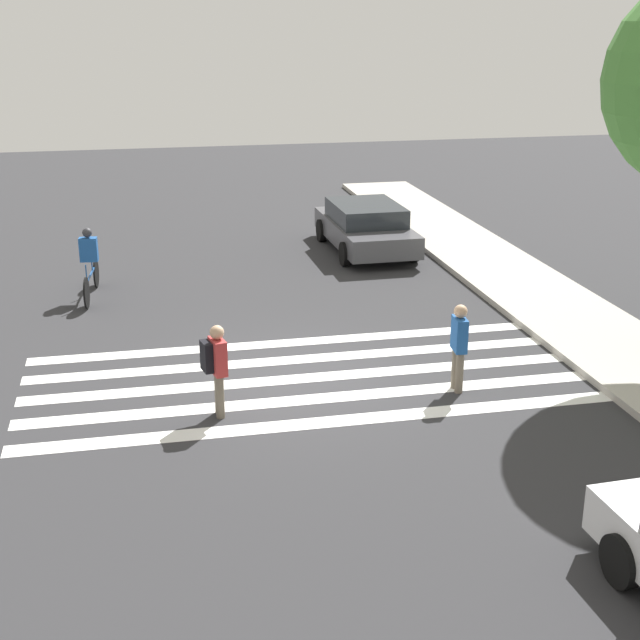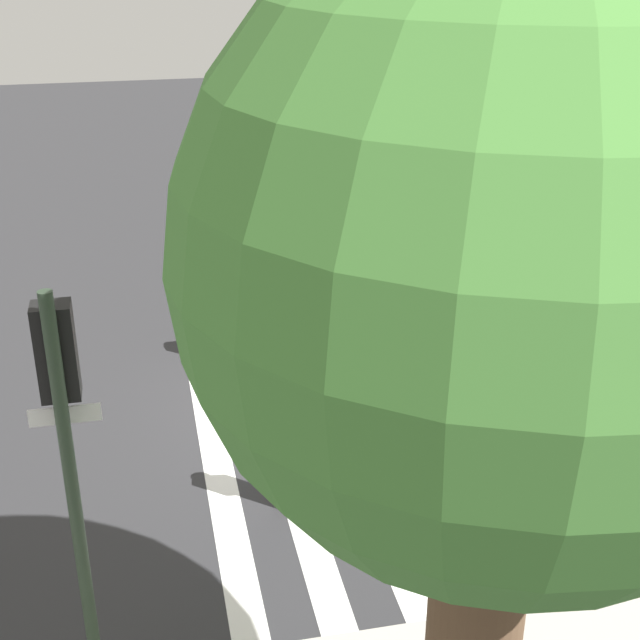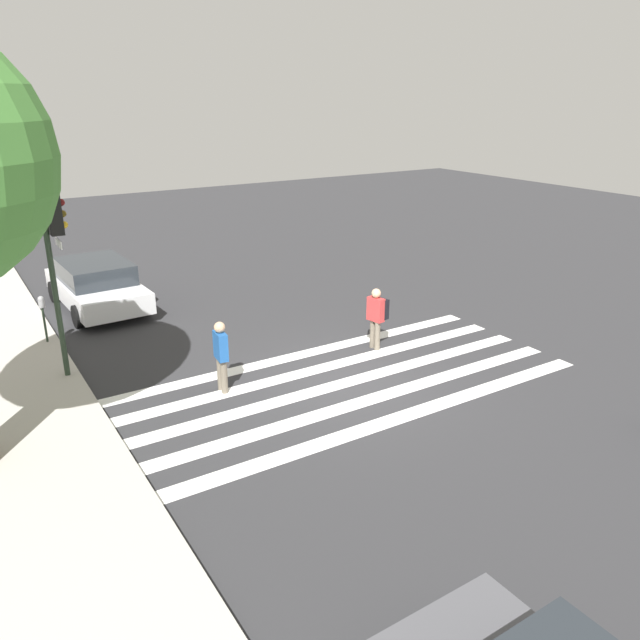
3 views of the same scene
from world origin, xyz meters
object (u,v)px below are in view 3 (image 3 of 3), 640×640
at_px(pedestrian_adult_tall_backpack, 221,353).
at_px(pedestrian_child_with_backpack, 377,314).
at_px(car_parked_far_curb, 97,284).
at_px(traffic_light, 55,247).
at_px(parking_meter, 42,309).

distance_m(pedestrian_adult_tall_backpack, pedestrian_child_with_backpack, 4.22).
height_order(pedestrian_adult_tall_backpack, pedestrian_child_with_backpack, pedestrian_adult_tall_backpack).
bearing_deg(pedestrian_child_with_backpack, car_parked_far_curb, 24.60).
bearing_deg(pedestrian_adult_tall_backpack, car_parked_far_curb, 12.47).
bearing_deg(pedestrian_child_with_backpack, pedestrian_adult_tall_backpack, 80.27).
distance_m(traffic_light, parking_meter, 3.08).
height_order(traffic_light, parking_meter, traffic_light).
xyz_separation_m(pedestrian_adult_tall_backpack, pedestrian_child_with_backpack, (0.15, -4.21, 0.03)).
bearing_deg(car_parked_far_curb, traffic_light, 157.81).
xyz_separation_m(parking_meter, pedestrian_child_with_backpack, (-4.48, -6.95, -0.08)).
relative_size(parking_meter, pedestrian_adult_tall_backpack, 0.85).
bearing_deg(pedestrian_adult_tall_backpack, traffic_light, 53.42).
xyz_separation_m(traffic_light, parking_meter, (2.32, 0.15, -2.02)).
relative_size(traffic_light, pedestrian_child_with_backpack, 2.75).
relative_size(pedestrian_child_with_backpack, car_parked_far_curb, 0.35).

